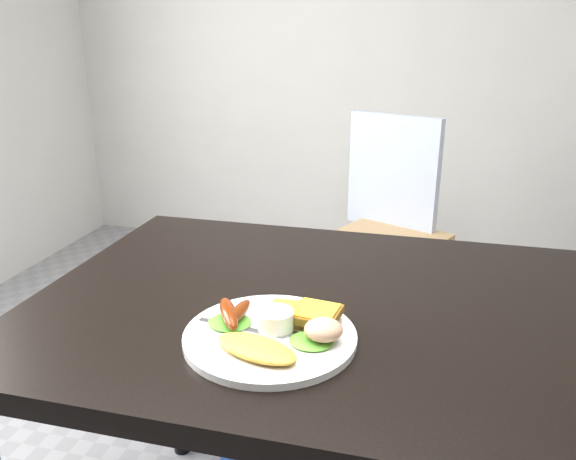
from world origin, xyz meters
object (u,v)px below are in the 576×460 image
dining_chair (386,243)px  person (337,235)px  plate (270,337)px  dining_table (349,312)px

dining_chair → person: person is taller
person → plate: person is taller
dining_table → dining_chair: size_ratio=3.00×
person → dining_table: bearing=106.9°
dining_table → person: (-0.10, 0.45, -0.01)m
dining_chair → person: (-0.08, -0.70, 0.27)m
dining_table → plate: (-0.11, -0.17, 0.03)m
person → plate: 0.62m
dining_table → dining_chair: dining_table is taller
dining_table → person: person is taller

